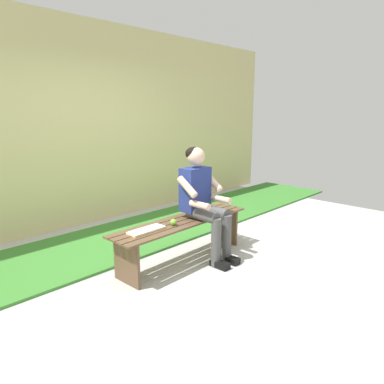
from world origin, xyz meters
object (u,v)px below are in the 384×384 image
object	(u,v)px
bench_near	(182,230)
person_seated	(203,198)
book_open	(147,230)
apple	(173,222)

from	to	relation	value
bench_near	person_seated	world-z (taller)	person_seated
bench_near	book_open	size ratio (longest dim) A/B	4.37
person_seated	book_open	xyz separation A→B (m)	(0.74, -0.10, -0.22)
apple	bench_near	bearing A→B (deg)	-162.53
bench_near	apple	size ratio (longest dim) A/B	25.13
bench_near	person_seated	size ratio (longest dim) A/B	1.42
bench_near	apple	bearing A→B (deg)	17.47
bench_near	book_open	world-z (taller)	book_open
person_seated	apple	xyz separation A→B (m)	(0.42, -0.04, -0.20)
bench_near	person_seated	distance (m)	0.43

